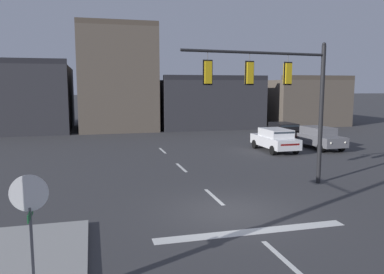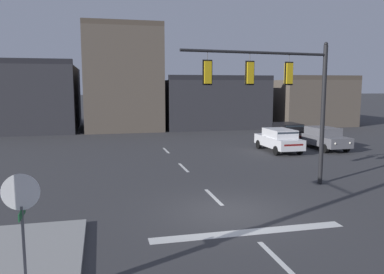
{
  "view_description": "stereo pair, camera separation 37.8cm",
  "coord_description": "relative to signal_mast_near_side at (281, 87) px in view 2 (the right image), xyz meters",
  "views": [
    {
      "loc": [
        -4.83,
        -12.82,
        4.59
      ],
      "look_at": [
        -0.71,
        2.93,
        2.43
      ],
      "focal_mm": 35.91,
      "sensor_mm": 36.0,
      "label": 1
    },
    {
      "loc": [
        -4.47,
        -12.91,
        4.59
      ],
      "look_at": [
        -0.71,
        2.93,
        2.43
      ],
      "focal_mm": 35.91,
      "sensor_mm": 36.0,
      "label": 2
    }
  ],
  "objects": [
    {
      "name": "ground_plane",
      "position": [
        -3.27,
        -2.71,
        -4.54
      ],
      "size": [
        400.0,
        400.0,
        0.0
      ],
      "primitive_type": "plane",
      "color": "#353538"
    },
    {
      "name": "car_lot_middle",
      "position": [
        4.42,
        9.04,
        -3.69
      ],
      "size": [
        1.94,
        4.47,
        1.61
      ],
      "color": "silver",
      "rests_on": "ground"
    },
    {
      "name": "stop_sign",
      "position": [
        -9.38,
        -7.43,
        -2.4
      ],
      "size": [
        0.76,
        0.64,
        2.83
      ],
      "color": "#56565B",
      "rests_on": "ground"
    },
    {
      "name": "car_lot_nearside",
      "position": [
        7.04,
        12.86,
        -3.69
      ],
      "size": [
        2.08,
        4.52,
        1.61
      ],
      "color": "black",
      "rests_on": "ground"
    },
    {
      "name": "stop_bar_paint",
      "position": [
        -3.27,
        -4.71,
        -4.54
      ],
      "size": [
        6.4,
        0.5,
        0.01
      ],
      "primitive_type": "cube",
      "color": "silver",
      "rests_on": "ground"
    },
    {
      "name": "building_row",
      "position": [
        -1.9,
        27.95,
        -1.03
      ],
      "size": [
        41.16,
        13.19,
        10.84
      ],
      "color": "#2D2D33",
      "rests_on": "ground"
    },
    {
      "name": "lane_centreline",
      "position": [
        -3.27,
        -0.71,
        -4.54
      ],
      "size": [
        0.16,
        26.4,
        0.01
      ],
      "color": "silver",
      "rests_on": "ground"
    },
    {
      "name": "car_lot_farside",
      "position": [
        8.06,
        9.24,
        -3.69
      ],
      "size": [
        2.04,
        4.51,
        1.61
      ],
      "color": "slate",
      "rests_on": "ground"
    },
    {
      "name": "signal_mast_near_side",
      "position": [
        0.0,
        0.0,
        0.0
      ],
      "size": [
        7.02,
        0.95,
        6.58
      ],
      "color": "black",
      "rests_on": "ground"
    }
  ]
}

